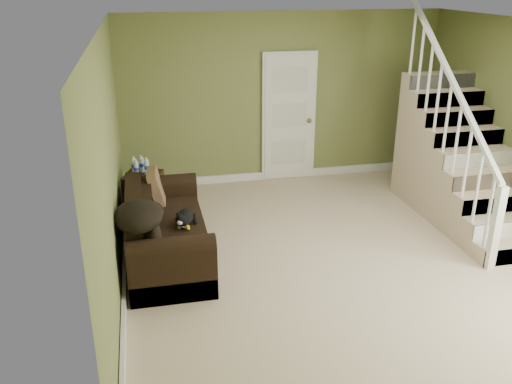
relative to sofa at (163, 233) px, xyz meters
name	(u,v)px	position (x,y,z in m)	size (l,w,h in m)	color
floor	(339,256)	(2.01, -0.42, -0.31)	(5.00, 5.50, 0.01)	tan
ceiling	(354,27)	(2.01, -0.42, 2.29)	(5.00, 5.50, 0.01)	white
wall_back	(282,99)	(2.01, 2.33, 0.99)	(5.00, 0.04, 2.60)	olive
wall_front	(504,281)	(2.01, -3.17, 0.99)	(5.00, 0.04, 2.60)	olive
wall_left	(110,167)	(-0.49, -0.42, 0.99)	(0.04, 5.50, 2.60)	olive
baseboard_back	(281,174)	(2.01, 2.30, -0.25)	(5.00, 0.04, 0.12)	white
baseboard_left	(125,274)	(-0.46, -0.42, -0.25)	(0.04, 5.50, 0.12)	white
door	(289,117)	(2.12, 2.29, 0.70)	(0.86, 0.12, 2.02)	white
staircase	(455,167)	(4.01, 0.55, 0.33)	(1.00, 2.51, 2.82)	tan
sofa	(163,233)	(0.00, 0.00, 0.00)	(0.88, 2.04, 0.81)	black
side_table	(144,192)	(-0.19, 1.38, -0.01)	(0.59, 0.59, 0.79)	black
cat	(185,218)	(0.25, -0.12, 0.22)	(0.28, 0.51, 0.24)	black
banana	(187,226)	(0.26, -0.19, 0.16)	(0.05, 0.19, 0.05)	yellow
throw_pillow	(157,187)	(-0.03, 0.70, 0.31)	(0.11, 0.45, 0.45)	#4B301E
throw_blanket	(138,216)	(-0.25, -0.63, 0.53)	(0.48, 0.64, 0.26)	black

